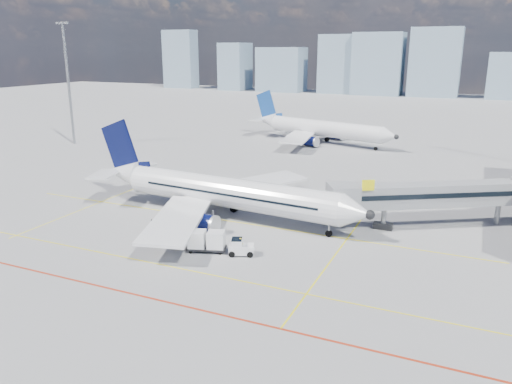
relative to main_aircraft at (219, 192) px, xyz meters
The scene contains 11 objects.
ground 9.89m from the main_aircraft, 75.12° to the right, with size 420.00×420.00×0.00m, color gray.
apron_markings 13.46m from the main_aircraft, 81.98° to the right, with size 90.00×35.12×0.01m.
jet_bridge 27.09m from the main_aircraft, 16.91° to the left, with size 23.55×15.78×6.30m.
floodlight_mast_nw 61.91m from the main_aircraft, 149.51° to the left, with size 3.20×0.61×25.45m.
distant_skyline 181.45m from the main_aircraft, 92.98° to the left, with size 254.13×15.68×29.54m.
main_aircraft is the anchor object (origin of this frame).
second_aircraft 54.05m from the main_aircraft, 94.01° to the left, with size 35.94×30.74×10.82m.
baggage_tug 12.60m from the main_aircraft, 52.08° to the right, with size 2.84×2.30×1.74m.
cargo_dolly 11.24m from the main_aircraft, 68.49° to the right, with size 4.29×2.90×2.16m.
belt_loader 7.45m from the main_aircraft, 120.39° to the right, with size 5.80×2.59×2.33m.
ramp_worker 12.59m from the main_aircraft, 51.59° to the right, with size 0.65×0.42×1.77m, color yellow.
Camera 1 is at (25.69, -42.70, 20.03)m, focal length 35.00 mm.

